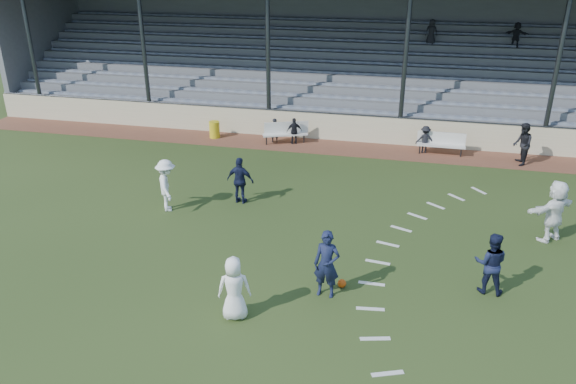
% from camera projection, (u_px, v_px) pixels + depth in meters
% --- Properties ---
extents(ground, '(90.00, 90.00, 0.00)m').
position_uv_depth(ground, '(268.00, 271.00, 15.46)').
color(ground, '#273817').
rests_on(ground, ground).
extents(cinder_track, '(34.00, 2.00, 0.02)m').
position_uv_depth(cinder_track, '(328.00, 147.00, 24.81)').
color(cinder_track, brown).
rests_on(cinder_track, ground).
extents(retaining_wall, '(34.00, 0.18, 1.20)m').
position_uv_depth(retaining_wall, '(332.00, 127.00, 25.50)').
color(retaining_wall, beige).
rests_on(retaining_wall, ground).
extents(bench_left, '(2.01, 1.17, 0.95)m').
position_uv_depth(bench_left, '(286.00, 131.00, 25.07)').
color(bench_left, silver).
rests_on(bench_left, cinder_track).
extents(bench_right, '(2.01, 0.48, 0.95)m').
position_uv_depth(bench_right, '(441.00, 142.00, 23.71)').
color(bench_right, silver).
rests_on(bench_right, cinder_track).
extents(trash_bin, '(0.48, 0.48, 0.76)m').
position_uv_depth(trash_bin, '(214.00, 130.00, 25.83)').
color(trash_bin, gold).
rests_on(trash_bin, cinder_track).
extents(football, '(0.23, 0.23, 0.23)m').
position_uv_depth(football, '(342.00, 283.00, 14.70)').
color(football, '#CC460C').
rests_on(football, ground).
extents(player_white_lead, '(0.91, 0.73, 1.63)m').
position_uv_depth(player_white_lead, '(234.00, 288.00, 13.25)').
color(player_white_lead, white).
rests_on(player_white_lead, ground).
extents(player_navy_lead, '(0.69, 0.48, 1.81)m').
position_uv_depth(player_navy_lead, '(327.00, 264.00, 14.06)').
color(player_navy_lead, '#141A38').
rests_on(player_navy_lead, ground).
extents(player_navy_mid, '(0.86, 0.70, 1.68)m').
position_uv_depth(player_navy_mid, '(490.00, 263.00, 14.24)').
color(player_navy_mid, '#141A38').
rests_on(player_navy_mid, ground).
extents(player_white_wing, '(1.12, 1.33, 1.78)m').
position_uv_depth(player_white_wing, '(167.00, 185.00, 18.66)').
color(player_white_wing, white).
rests_on(player_white_wing, ground).
extents(player_navy_wing, '(1.00, 0.50, 1.65)m').
position_uv_depth(player_navy_wing, '(240.00, 181.00, 19.21)').
color(player_navy_wing, '#141A38').
rests_on(player_navy_wing, ground).
extents(player_white_back, '(1.75, 1.58, 1.93)m').
position_uv_depth(player_white_back, '(554.00, 211.00, 16.71)').
color(player_white_back, white).
rests_on(player_white_back, ground).
extents(official, '(0.71, 0.88, 1.72)m').
position_uv_depth(official, '(522.00, 144.00, 22.49)').
color(official, black).
rests_on(official, cinder_track).
extents(sub_left_near, '(0.47, 0.39, 1.09)m').
position_uv_depth(sub_left_near, '(274.00, 130.00, 25.21)').
color(sub_left_near, black).
rests_on(sub_left_near, cinder_track).
extents(sub_left_far, '(0.75, 0.53, 1.18)m').
position_uv_depth(sub_left_far, '(294.00, 131.00, 24.94)').
color(sub_left_far, black).
rests_on(sub_left_far, cinder_track).
extents(sub_right, '(0.82, 0.55, 1.18)m').
position_uv_depth(sub_right, '(425.00, 139.00, 23.89)').
color(sub_right, black).
rests_on(sub_right, cinder_track).
extents(grandstand, '(34.60, 9.00, 6.61)m').
position_uv_depth(grandstand, '(347.00, 71.00, 29.05)').
color(grandstand, slate).
rests_on(grandstand, ground).
extents(penalty_arc, '(3.89, 14.63, 0.01)m').
position_uv_depth(penalty_arc, '(421.00, 290.00, 14.62)').
color(penalty_arc, silver).
rests_on(penalty_arc, ground).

